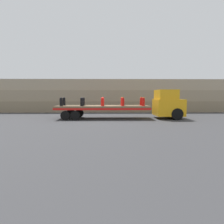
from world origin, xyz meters
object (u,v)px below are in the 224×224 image
fire_hydrant_black_far_1 (83,101)px  fire_hydrant_red_near_3 (123,102)px  fire_hydrant_black_far_0 (64,101)px  fire_hydrant_red_far_4 (141,101)px  truck_cab (169,104)px  flatbed_trailer (97,108)px  fire_hydrant_red_near_2 (102,102)px  fire_hydrant_red_far_3 (122,101)px  fire_hydrant_black_near_1 (82,102)px  fire_hydrant_red_far_2 (103,101)px  fire_hydrant_black_near_0 (61,102)px  fire_hydrant_red_near_4 (143,102)px

fire_hydrant_black_far_1 → fire_hydrant_red_near_3: bearing=-15.5°
fire_hydrant_black_far_0 → fire_hydrant_red_far_4: (7.83, 0.00, 0.00)m
truck_cab → flatbed_trailer: bearing=180.0°
truck_cab → fire_hydrant_black_far_1: bearing=176.4°
flatbed_trailer → fire_hydrant_red_far_4: (4.48, 0.54, 0.63)m
fire_hydrant_red_near_2 → fire_hydrant_red_far_4: bearing=15.5°
fire_hydrant_red_near_3 → fire_hydrant_red_far_3: size_ratio=1.00×
truck_cab → fire_hydrant_black_near_1: bearing=-176.4°
fire_hydrant_black_near_1 → fire_hydrant_red_near_2: (1.96, 0.00, 0.00)m
flatbed_trailer → fire_hydrant_black_far_0: size_ratio=11.01×
fire_hydrant_red_near_3 → flatbed_trailer: bearing=167.9°
fire_hydrant_red_near_3 → truck_cab: bearing=6.7°
fire_hydrant_black_near_1 → fire_hydrant_red_far_4: size_ratio=1.00×
fire_hydrant_red_near_2 → fire_hydrant_black_far_1: bearing=151.0°
fire_hydrant_black_near_1 → fire_hydrant_red_far_2: same height
flatbed_trailer → fire_hydrant_red_far_3: (2.52, 0.54, 0.63)m
truck_cab → fire_hydrant_black_far_0: 10.48m
truck_cab → fire_hydrant_red_near_3: 4.63m
fire_hydrant_red_near_2 → fire_hydrant_red_far_3: size_ratio=1.00×
fire_hydrant_black_near_0 → fire_hydrant_black_near_1: 1.96m
fire_hydrant_black_near_1 → fire_hydrant_red_far_2: (1.96, 1.08, 0.00)m
fire_hydrant_black_far_0 → fire_hydrant_red_near_3: size_ratio=1.00×
truck_cab → fire_hydrant_black_far_0: truck_cab is taller
fire_hydrant_black_near_0 → fire_hydrant_red_near_3: bearing=0.0°
fire_hydrant_black_near_0 → fire_hydrant_red_near_2: bearing=0.0°
truck_cab → fire_hydrant_red_far_4: (-2.64, 0.54, 0.27)m
fire_hydrant_black_near_1 → fire_hydrant_red_near_3: 3.91m
fire_hydrant_red_near_2 → fire_hydrant_red_far_3: bearing=29.0°
truck_cab → fire_hydrant_red_near_2: size_ratio=3.45×
fire_hydrant_red_near_2 → fire_hydrant_red_near_4: (3.91, 0.00, 0.00)m
fire_hydrant_red_far_2 → fire_hydrant_red_far_3: size_ratio=1.00×
fire_hydrant_black_far_1 → fire_hydrant_red_far_2: size_ratio=1.00×
fire_hydrant_black_near_0 → fire_hydrant_red_near_2: (3.91, 0.00, 0.00)m
fire_hydrant_red_far_2 → fire_hydrant_red_near_4: size_ratio=1.00×
truck_cab → fire_hydrant_red_far_2: bearing=175.3°
fire_hydrant_red_far_4 → fire_hydrant_black_far_1: bearing=180.0°
fire_hydrant_black_near_0 → fire_hydrant_red_near_3: 5.87m
fire_hydrant_black_near_0 → fire_hydrant_red_far_3: 5.97m
fire_hydrant_black_far_0 → fire_hydrant_red_near_3: 5.97m
fire_hydrant_black_far_0 → fire_hydrant_black_near_1: size_ratio=1.00×
fire_hydrant_red_near_4 → truck_cab: bearing=11.6°
truck_cab → fire_hydrant_red_far_3: truck_cab is taller
fire_hydrant_red_near_2 → fire_hydrant_red_near_3: 1.96m
truck_cab → fire_hydrant_black_near_1: truck_cab is taller
fire_hydrant_red_near_4 → fire_hydrant_black_near_1: bearing=180.0°
fire_hydrant_red_far_2 → fire_hydrant_red_far_3: same height
fire_hydrant_red_near_2 → fire_hydrant_red_far_3: (1.96, 1.08, 0.00)m
flatbed_trailer → fire_hydrant_red_near_4: bearing=-6.9°
fire_hydrant_black_far_1 → fire_hydrant_red_far_2: 1.96m
fire_hydrant_black_far_1 → fire_hydrant_red_far_3: (3.91, 0.00, 0.00)m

